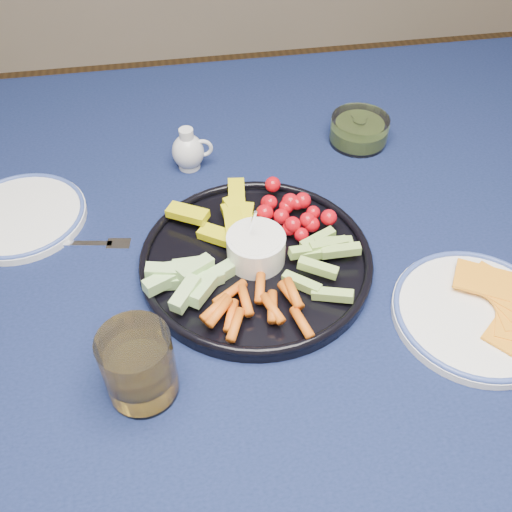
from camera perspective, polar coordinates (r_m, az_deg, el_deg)
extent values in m
plane|color=brown|center=(1.50, 0.68, -18.15)|extent=(4.00, 4.00, 0.00)
cylinder|color=#4E291A|center=(1.68, 23.14, 5.51)|extent=(0.07, 0.07, 0.70)
cube|color=#4E291A|center=(0.90, 1.08, 1.65)|extent=(1.60, 1.00, 0.04)
cube|color=#0D1737|center=(0.89, 1.10, 2.70)|extent=(1.66, 1.06, 0.01)
cube|color=#0D1737|center=(1.39, -3.02, 13.38)|extent=(1.66, 0.01, 0.30)
cylinder|color=black|center=(0.82, 0.00, -0.65)|extent=(0.33, 0.33, 0.01)
torus|color=black|center=(0.81, 0.00, -0.13)|extent=(0.33, 0.33, 0.01)
cylinder|color=white|center=(0.80, 0.00, 0.78)|extent=(0.08, 0.08, 0.04)
cylinder|color=white|center=(0.79, 0.00, 1.71)|extent=(0.07, 0.07, 0.01)
cylinder|color=silver|center=(1.00, -6.67, 9.03)|extent=(0.04, 0.04, 0.01)
ellipsoid|color=silver|center=(0.99, -6.81, 10.32)|extent=(0.05, 0.05, 0.06)
cylinder|color=silver|center=(0.97, -6.98, 11.86)|extent=(0.02, 0.02, 0.02)
torus|color=silver|center=(0.98, -5.33, 10.70)|extent=(0.03, 0.01, 0.03)
torus|color=#394FA0|center=(0.98, -6.92, 11.33)|extent=(0.03, 0.03, 0.00)
cylinder|color=silver|center=(1.06, 10.27, 12.29)|extent=(0.10, 0.10, 0.05)
cylinder|color=#4D641C|center=(1.07, 10.21, 11.91)|extent=(0.09, 0.09, 0.03)
cylinder|color=white|center=(0.82, 21.10, -5.49)|extent=(0.22, 0.22, 0.01)
torus|color=#394FA0|center=(0.81, 21.23, -5.19)|extent=(0.22, 0.22, 0.01)
cylinder|color=silver|center=(0.68, -11.65, -10.69)|extent=(0.08, 0.08, 0.10)
cylinder|color=gold|center=(0.70, -11.38, -11.68)|extent=(0.07, 0.07, 0.05)
cube|color=white|center=(0.90, -18.47, 1.14)|extent=(0.14, 0.03, 0.00)
cube|color=white|center=(0.88, -13.55, 1.14)|extent=(0.04, 0.03, 0.00)
cube|color=white|center=(0.82, 20.14, -5.74)|extent=(0.12, 0.07, 0.00)
cylinder|color=white|center=(0.97, -22.40, 3.63)|extent=(0.20, 0.20, 0.01)
torus|color=#394FA0|center=(0.96, -22.51, 3.94)|extent=(0.20, 0.20, 0.01)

